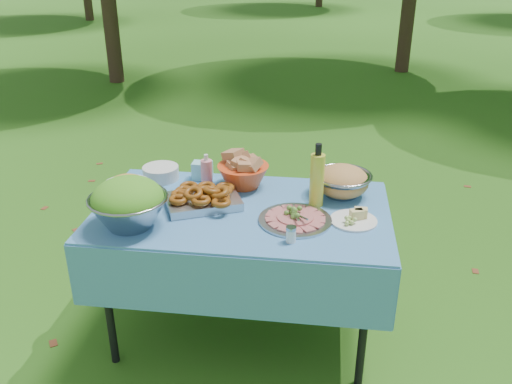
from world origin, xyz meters
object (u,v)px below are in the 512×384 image
bread_bowl (243,170)px  charcuterie_platter (295,214)px  picnic_table (243,273)px  plate_stack (161,173)px  pasta_bowl_steel (342,181)px  salad_bowl (128,203)px  oil_bottle (317,175)px

bread_bowl → charcuterie_platter: bearing=-50.1°
picnic_table → plate_stack: (-0.51, 0.32, 0.42)m
plate_stack → pasta_bowl_steel: pasta_bowl_steel is taller
charcuterie_platter → salad_bowl: bearing=-168.9°
picnic_table → pasta_bowl_steel: pasta_bowl_steel is taller
salad_bowl → charcuterie_platter: size_ratio=1.04×
pasta_bowl_steel → plate_stack: bearing=175.5°
plate_stack → oil_bottle: oil_bottle is taller
charcuterie_platter → bread_bowl: bearing=129.9°
picnic_table → bread_bowl: 0.55m
picnic_table → plate_stack: bearing=148.1°
picnic_table → plate_stack: plate_stack is taller
pasta_bowl_steel → charcuterie_platter: (-0.22, -0.33, -0.04)m
salad_bowl → oil_bottle: size_ratio=1.11×
salad_bowl → pasta_bowl_steel: 1.10m
bread_bowl → pasta_bowl_steel: 0.53m
bread_bowl → pasta_bowl_steel: size_ratio=0.91×
picnic_table → charcuterie_platter: (0.27, -0.09, 0.42)m
charcuterie_platter → picnic_table: bearing=162.1°
plate_stack → charcuterie_platter: 0.88m
oil_bottle → plate_stack: bearing=166.0°
plate_stack → charcuterie_platter: charcuterie_platter is taller
charcuterie_platter → oil_bottle: 0.24m
plate_stack → bread_bowl: (0.47, -0.04, 0.06)m
picnic_table → oil_bottle: oil_bottle is taller
picnic_table → bread_bowl: bearing=97.2°
plate_stack → pasta_bowl_steel: (1.00, -0.08, 0.04)m
oil_bottle → pasta_bowl_steel: bearing=47.0°
salad_bowl → oil_bottle: 0.92m
salad_bowl → bread_bowl: salad_bowl is taller
bread_bowl → charcuterie_platter: size_ratio=0.79×
bread_bowl → oil_bottle: (0.40, -0.18, 0.07)m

